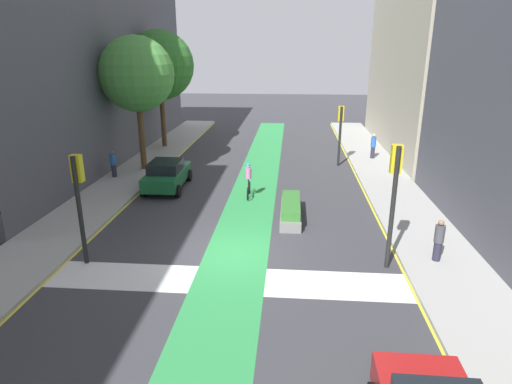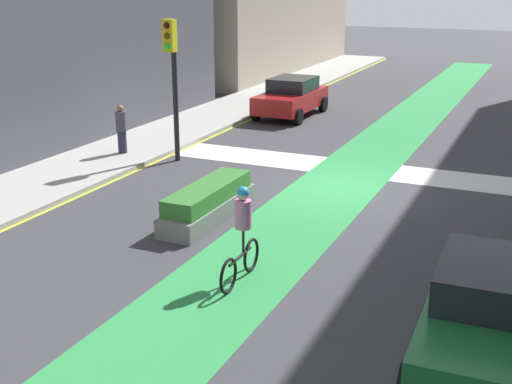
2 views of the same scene
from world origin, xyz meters
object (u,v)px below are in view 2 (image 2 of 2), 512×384
at_px(car_green_left_far, 491,315).
at_px(cyclist_in_lane, 242,233).
at_px(car_red_right_near, 291,97).
at_px(pedestrian_sidewalk_right_a, 121,129).
at_px(median_planter, 208,203).
at_px(traffic_signal_near_right, 172,63).

relative_size(car_green_left_far, cyclist_in_lane, 2.29).
distance_m(car_red_right_near, cyclist_in_lane, 15.94).
xyz_separation_m(car_green_left_far, pedestrian_sidewalk_right_a, (11.97, -7.87, 0.12)).
bearing_deg(car_green_left_far, median_planter, -29.96).
height_order(traffic_signal_near_right, pedestrian_sidewalk_right_a, traffic_signal_near_right).
height_order(traffic_signal_near_right, median_planter, traffic_signal_near_right).
xyz_separation_m(traffic_signal_near_right, car_green_left_far, (-10.18, 8.13, -2.24)).
bearing_deg(pedestrian_sidewalk_right_a, traffic_signal_near_right, -171.68).
xyz_separation_m(car_red_right_near, median_planter, (-2.71, 12.40, -0.40)).
bearing_deg(car_green_left_far, car_red_right_near, -59.82).
relative_size(pedestrian_sidewalk_right_a, median_planter, 0.45).
xyz_separation_m(car_red_right_near, cyclist_in_lane, (-4.90, 15.17, 0.17)).
bearing_deg(pedestrian_sidewalk_right_a, cyclist_in_lane, 137.68).
distance_m(car_green_left_far, car_red_right_near, 18.87).
bearing_deg(car_green_left_far, cyclist_in_lane, -13.95).
height_order(car_red_right_near, cyclist_in_lane, cyclist_in_lane).
relative_size(cyclist_in_lane, pedestrian_sidewalk_right_a, 1.21).
xyz_separation_m(car_green_left_far, car_red_right_near, (9.48, -16.31, 0.00)).
bearing_deg(cyclist_in_lane, traffic_signal_near_right, -51.33).
bearing_deg(car_red_right_near, pedestrian_sidewalk_right_a, 73.56).
relative_size(cyclist_in_lane, median_planter, 0.54).
xyz_separation_m(cyclist_in_lane, median_planter, (2.19, -2.77, -0.57)).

